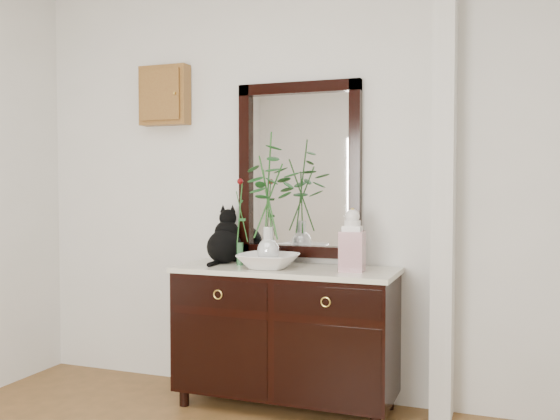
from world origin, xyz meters
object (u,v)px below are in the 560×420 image
at_px(cat, 224,235).
at_px(ginger_jar, 352,239).
at_px(lotus_bowl, 268,261).
at_px(sideboard, 286,330).

height_order(cat, ginger_jar, ginger_jar).
distance_m(lotus_bowl, ginger_jar, 0.52).
bearing_deg(sideboard, lotus_bowl, -142.04).
bearing_deg(lotus_bowl, cat, 157.78).
relative_size(sideboard, ginger_jar, 3.62).
xyz_separation_m(cat, ginger_jar, (0.86, -0.09, 0.01)).
bearing_deg(sideboard, ginger_jar, -2.13).
xyz_separation_m(cat, lotus_bowl, (0.36, -0.15, -0.13)).
height_order(sideboard, lotus_bowl, lotus_bowl).
xyz_separation_m(sideboard, ginger_jar, (0.41, -0.02, 0.56)).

